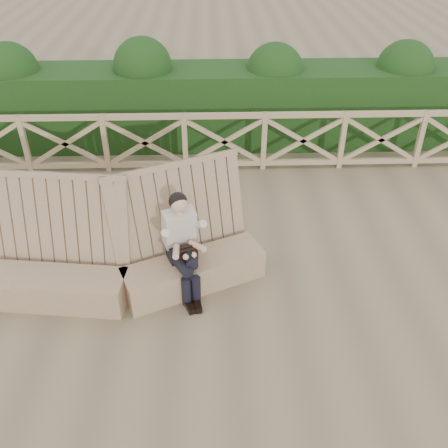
{
  "coord_description": "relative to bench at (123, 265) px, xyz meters",
  "views": [
    {
      "loc": [
        -0.25,
        -4.74,
        4.49
      ],
      "look_at": [
        -0.1,
        0.4,
        0.9
      ],
      "focal_mm": 40.0,
      "sensor_mm": 36.0,
      "label": 1
    }
  ],
  "objects": [
    {
      "name": "ground",
      "position": [
        1.4,
        -0.26,
        -0.39
      ],
      "size": [
        60.0,
        60.0,
        0.0
      ],
      "primitive_type": "plane",
      "color": "brown",
      "rests_on": "ground"
    },
    {
      "name": "bench",
      "position": [
        0.0,
        0.0,
        0.0
      ],
      "size": [
        3.67,
        1.44,
        1.55
      ],
      "rotation": [
        0.0,
        0.0,
        0.14
      ],
      "color": "#7D5F47",
      "rests_on": "ground"
    },
    {
      "name": "woman",
      "position": [
        0.77,
        0.02,
        0.34
      ],
      "size": [
        0.54,
        0.9,
        1.37
      ],
      "rotation": [
        0.0,
        0.0,
        0.37
      ],
      "color": "black",
      "rests_on": "ground"
    },
    {
      "name": "guardrail",
      "position": [
        1.4,
        3.24,
        0.17
      ],
      "size": [
        10.1,
        0.09,
        1.1
      ],
      "color": "#937955",
      "rests_on": "ground"
    },
    {
      "name": "hedge",
      "position": [
        1.4,
        4.44,
        0.36
      ],
      "size": [
        12.0,
        1.2,
        1.5
      ],
      "primitive_type": "cube",
      "color": "black",
      "rests_on": "ground"
    }
  ]
}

